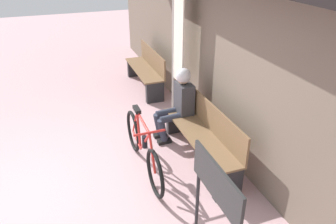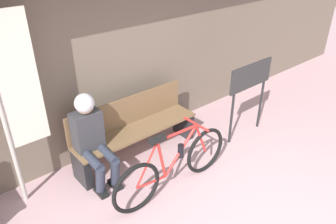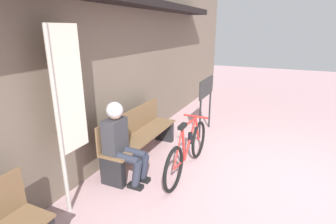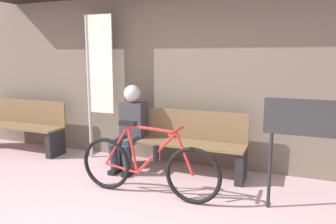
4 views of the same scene
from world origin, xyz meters
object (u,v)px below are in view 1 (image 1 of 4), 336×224
(person_seated, at_px, (179,99))
(park_bench_far, at_px, (146,70))
(park_bench_near, at_px, (203,135))
(banner_pole, at_px, (177,45))
(bicycle, at_px, (143,148))
(signboard, at_px, (215,192))

(person_seated, bearing_deg, park_bench_far, 177.20)
(park_bench_near, height_order, park_bench_far, same)
(person_seated, bearing_deg, banner_pole, 161.70)
(bicycle, xyz_separation_m, park_bench_far, (-2.75, 0.87, 0.04))
(park_bench_far, bearing_deg, park_bench_near, 0.05)
(park_bench_near, bearing_deg, signboard, -22.52)
(person_seated, relative_size, banner_pole, 0.54)
(bicycle, distance_m, park_bench_far, 2.88)
(banner_pole, height_order, signboard, banner_pole)
(park_bench_near, relative_size, bicycle, 1.06)
(bicycle, height_order, banner_pole, banner_pole)
(person_seated, height_order, park_bench_far, person_seated)
(park_bench_near, bearing_deg, person_seated, -171.16)
(park_bench_near, xyz_separation_m, banner_pole, (-1.35, 0.11, 0.92))
(park_bench_near, height_order, person_seated, person_seated)
(banner_pole, bearing_deg, park_bench_far, -175.43)
(person_seated, height_order, signboard, person_seated)
(signboard, bearing_deg, banner_pole, 165.31)
(signboard, bearing_deg, bicycle, -172.43)
(park_bench_near, relative_size, park_bench_far, 1.12)
(banner_pole, bearing_deg, person_seated, -18.30)
(park_bench_near, distance_m, person_seated, 0.75)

